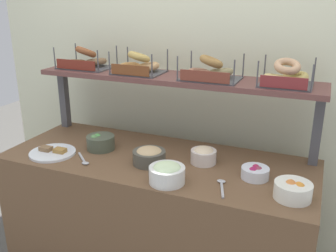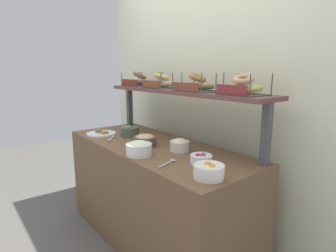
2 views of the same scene
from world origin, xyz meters
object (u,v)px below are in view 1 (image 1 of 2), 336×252
bowl_hummus (149,156)px  bowl_beet_salad (255,172)px  bowl_fruit_salad (293,190)px  bagel_basket_everything (210,71)px  bowl_potato_salad (204,155)px  bagel_basket_plain (286,76)px  serving_spoon_near_plate (222,185)px  serving_spoon_by_edge (84,161)px  bagel_basket_cinnamon_raisin (86,61)px  serving_plate_white (53,152)px  bagel_basket_sesame (139,66)px  bowl_scallion_spread (167,173)px  bowl_veggie_mix (100,142)px

bowl_hummus → bowl_beet_salad: (0.58, 0.05, -0.01)m
bowl_fruit_salad → bagel_basket_everything: bagel_basket_everything is taller
bowl_beet_salad → bowl_potato_salad: bearing=165.8°
bagel_basket_everything → bagel_basket_plain: (0.41, 0.01, 0.00)m
serving_spoon_near_plate → serving_spoon_by_edge: size_ratio=1.18×
bowl_fruit_salad → bagel_basket_cinnamon_raisin: (-1.39, 0.44, 0.43)m
serving_plate_white → bagel_basket_sesame: (0.36, 0.43, 0.47)m
bowl_hummus → serving_plate_white: 0.59m
serving_plate_white → bagel_basket_everything: 1.04m
serving_spoon_by_edge → bagel_basket_everything: size_ratio=0.44×
bowl_scallion_spread → serving_spoon_near_plate: (0.26, 0.06, -0.05)m
bowl_scallion_spread → serving_spoon_near_plate: size_ratio=1.06×
bowl_fruit_salad → bagel_basket_everything: (-0.53, 0.41, 0.44)m
bowl_hummus → bowl_beet_salad: 0.58m
bowl_potato_salad → bagel_basket_cinnamon_raisin: (-0.90, 0.23, 0.43)m
serving_spoon_by_edge → bagel_basket_sesame: (0.13, 0.45, 0.47)m
bagel_basket_cinnamon_raisin → bagel_basket_sesame: (0.40, -0.02, 0.00)m
serving_plate_white → bagel_basket_sesame: bagel_basket_sesame is taller
bowl_potato_salad → serving_plate_white: 0.89m
bowl_hummus → bowl_scallion_spread: bearing=-43.4°
bowl_veggie_mix → serving_spoon_near_plate: (0.81, -0.18, -0.04)m
bowl_scallion_spread → serving_spoon_near_plate: 0.28m
bowl_potato_salad → bagel_basket_plain: bagel_basket_plain is taller
bowl_beet_salad → serving_spoon_by_edge: 0.94m
bowl_beet_salad → bowl_fruit_salad: bearing=-34.8°
bowl_veggie_mix → bowl_scallion_spread: bearing=-23.9°
bowl_fruit_salad → bagel_basket_everything: size_ratio=0.52×
bagel_basket_everything → serving_spoon_near_plate: bearing=-64.5°
bowl_hummus → bagel_basket_sesame: 0.59m
bowl_potato_salad → bowl_fruit_salad: size_ratio=0.83×
bowl_beet_salad → bagel_basket_everything: 0.62m
bowl_beet_salad → bagel_basket_everything: bagel_basket_everything is taller
bowl_scallion_spread → bagel_basket_cinnamon_raisin: (-0.80, 0.52, 0.42)m
bowl_hummus → bagel_basket_everything: 0.59m
bowl_potato_salad → bowl_hummus: bearing=-155.6°
serving_spoon_by_edge → bowl_scallion_spread: bearing=-5.0°
bowl_fruit_salad → bowl_veggie_mix: bearing=172.0°
bagel_basket_everything → bagel_basket_plain: bearing=1.9°
serving_spoon_by_edge → bagel_basket_plain: 1.20m
bowl_potato_salad → serving_spoon_by_edge: bearing=-158.5°
bowl_hummus → bagel_basket_everything: (0.24, 0.32, 0.43)m
serving_spoon_by_edge → bagel_basket_cinnamon_raisin: size_ratio=0.43×
bowl_beet_salad → bagel_basket_everything: size_ratio=0.43×
bagel_basket_plain → bagel_basket_everything: bearing=-178.1°
bowl_potato_salad → bagel_basket_plain: bearing=29.7°
bowl_fruit_salad → bowl_beet_salad: bearing=145.2°
bagel_basket_sesame → bowl_veggie_mix: bearing=-118.9°
bagel_basket_cinnamon_raisin → bagel_basket_plain: bearing=-0.7°
bowl_hummus → bowl_beet_salad: bearing=4.8°
bowl_veggie_mix → serving_plate_white: 0.28m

